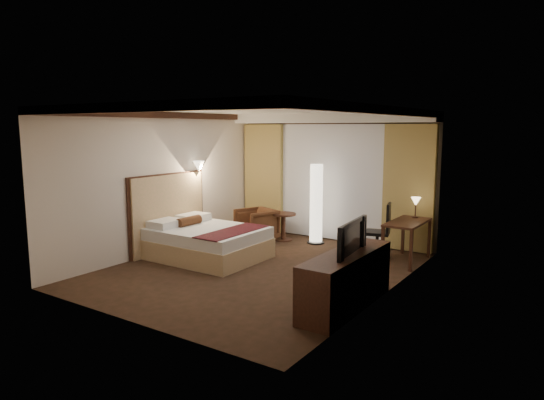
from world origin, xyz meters
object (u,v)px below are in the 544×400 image
Objects in this scene: bed at (208,243)px; office_chair at (377,231)px; desk at (407,242)px; television at (345,231)px; floor_lamp at (316,204)px; side_table at (283,227)px; armchair at (256,223)px; dresser at (346,280)px.

bed is 1.89× the size of office_chair.
desk is 1.13× the size of television.
floor_lamp reaches higher than bed.
floor_lamp is (0.71, 0.15, 0.54)m from side_table.
bed is at bearing -65.06° from armchair.
armchair reaches higher than bed.
bed is 3.32m from dresser.
office_chair reaches higher than dresser.
floor_lamp reaches higher than desk.
television is (2.07, -3.01, 0.21)m from floor_lamp.
desk is (2.05, -0.36, -0.46)m from floor_lamp.
side_table is 0.35× the size of floor_lamp.
office_chair is 1.01× the size of television.
armchair is (-0.09, 1.68, 0.09)m from bed.
television is (-0.03, 0.00, 0.67)m from dresser.
office_chair reaches higher than side_table.
desk is at bearing -10.00° from floor_lamp.
armchair is at bearing 142.39° from dresser.
side_table is (0.49, 0.31, -0.08)m from armchair.
bed is 1.92× the size of television.
floor_lamp is at bearing 12.29° from side_table.
office_chair is 2.67m from dresser.
bed is 3.14m from office_chair.
armchair is 0.45× the size of floor_lamp.
office_chair is 0.54× the size of dresser.
bed is 2.03m from side_table.
dresser is (3.20, -0.86, 0.09)m from bed.
desk is at bearing -4.29° from side_table.
side_table is 2.77m from desk.
bed is 2.47m from floor_lamp.
floor_lamp is at bearing 170.00° from desk.
side_table is 0.91m from floor_lamp.
office_chair reaches higher than desk.
bed is at bearing -117.17° from floor_lamp.
bed is 2.62× the size of armchair.
dresser reaches higher than desk.
dresser is (2.81, -2.85, 0.08)m from side_table.
floor_lamp is (1.10, 2.15, 0.55)m from bed.
bed is at bearing -150.48° from desk.
side_table is at bearing 175.71° from desk.
bed is at bearing 69.06° from television.
television reaches higher than armchair.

